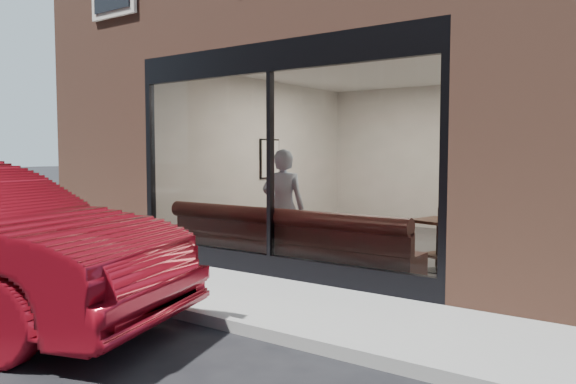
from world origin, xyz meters
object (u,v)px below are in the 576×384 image
Objects in this scene: cafe_chair_left at (267,236)px; cafe_chair_right at (437,255)px; banquette at (288,256)px; cafe_table_left at (244,212)px; person at (283,208)px; cafe_table_right at (439,221)px.

cafe_chair_left is 1.16× the size of cafe_chair_right.
banquette is 1.50m from cafe_table_left.
banquette is 0.77m from person.
cafe_chair_right is at bearing 35.97° from banquette.
cafe_chair_right is (3.14, -0.02, 0.00)m from cafe_chair_left.
banquette reaches higher than cafe_chair_right.
cafe_table_left reaches higher than banquette.
cafe_table_left is 3.16m from cafe_chair_right.
cafe_chair_right is at bearing 132.15° from cafe_table_right.
cafe_table_right is 3.21m from cafe_chair_left.
cafe_table_right is (2.06, 0.95, -0.14)m from person.
person reaches higher than cafe_table_left.
banquette is 6.45× the size of cafe_table_left.
cafe_table_right reaches higher than cafe_chair_right.
cafe_chair_left is at bearing 20.96° from cafe_chair_right.
banquette is 8.82× the size of cafe_chair_left.
person is 3.90× the size of cafe_chair_left.
banquette reaches higher than cafe_chair_left.
banquette is at bearing 127.28° from cafe_chair_left.
cafe_chair_left is (-1.11, 1.01, -0.64)m from person.
cafe_chair_right is (-0.04, 0.04, -0.50)m from cafe_table_right.
cafe_table_left is 0.90m from cafe_chair_left.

